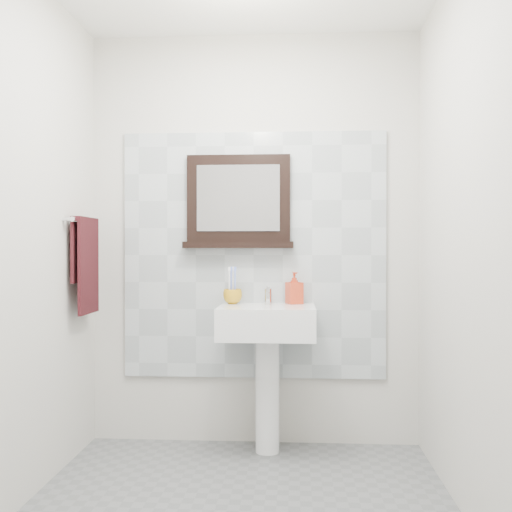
{
  "coord_description": "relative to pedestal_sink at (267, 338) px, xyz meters",
  "views": [
    {
      "loc": [
        0.25,
        -2.56,
        1.18
      ],
      "look_at": [
        0.05,
        0.55,
        1.15
      ],
      "focal_mm": 42.0,
      "sensor_mm": 36.0,
      "label": 1
    }
  ],
  "objects": [
    {
      "name": "right_wall",
      "position": [
        0.91,
        -0.87,
        0.57
      ],
      "size": [
        0.01,
        2.2,
        2.5
      ],
      "primitive_type": "cube",
      "color": "beige",
      "rests_on": "ground"
    },
    {
      "name": "toothbrushes",
      "position": [
        -0.21,
        0.11,
        0.31
      ],
      "size": [
        0.05,
        0.04,
        0.21
      ],
      "color": "white",
      "rests_on": "toothbrush_cup"
    },
    {
      "name": "soap_dispenser",
      "position": [
        0.16,
        0.14,
        0.28
      ],
      "size": [
        0.11,
        0.11,
        0.19
      ],
      "primitive_type": "imported",
      "rotation": [
        0.0,
        0.0,
        0.41
      ],
      "color": "#B41515",
      "rests_on": "pedestal_sink"
    },
    {
      "name": "hand_towel",
      "position": [
        -1.03,
        -0.09,
        0.46
      ],
      "size": [
        0.06,
        0.3,
        0.55
      ],
      "color": "black",
      "rests_on": "towel_bar"
    },
    {
      "name": "pedestal_sink",
      "position": [
        0.0,
        0.0,
        0.0
      ],
      "size": [
        0.55,
        0.44,
        0.96
      ],
      "color": "white",
      "rests_on": "ground"
    },
    {
      "name": "front_wall",
      "position": [
        -0.09,
        -1.97,
        0.57
      ],
      "size": [
        2.0,
        0.01,
        2.5
      ],
      "primitive_type": "cube",
      "color": "beige",
      "rests_on": "ground"
    },
    {
      "name": "left_wall",
      "position": [
        -1.09,
        -0.87,
        0.57
      ],
      "size": [
        0.01,
        2.2,
        2.5
      ],
      "primitive_type": "cube",
      "color": "beige",
      "rests_on": "ground"
    },
    {
      "name": "framed_mirror",
      "position": [
        -0.18,
        0.19,
        0.78
      ],
      "size": [
        0.67,
        0.11,
        0.57
      ],
      "color": "black",
      "rests_on": "back_wall"
    },
    {
      "name": "splashback",
      "position": [
        -0.09,
        0.21,
        0.47
      ],
      "size": [
        1.6,
        0.02,
        1.5
      ],
      "primitive_type": "cube",
      "color": "#A8B2B6",
      "rests_on": "back_wall"
    },
    {
      "name": "toothbrush_cup",
      "position": [
        -0.21,
        0.11,
        0.23
      ],
      "size": [
        0.15,
        0.15,
        0.09
      ],
      "primitive_type": "imported",
      "rotation": [
        0.0,
        0.0,
        0.37
      ],
      "color": "#BB8716",
      "rests_on": "pedestal_sink"
    },
    {
      "name": "back_wall",
      "position": [
        -0.09,
        0.23,
        0.57
      ],
      "size": [
        2.0,
        0.01,
        2.5
      ],
      "primitive_type": "cube",
      "color": "beige",
      "rests_on": "ground"
    },
    {
      "name": "towel_bar",
      "position": [
        -1.04,
        -0.09,
        0.67
      ],
      "size": [
        0.07,
        0.4,
        0.03
      ],
      "color": "silver",
      "rests_on": "left_wall"
    }
  ]
}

